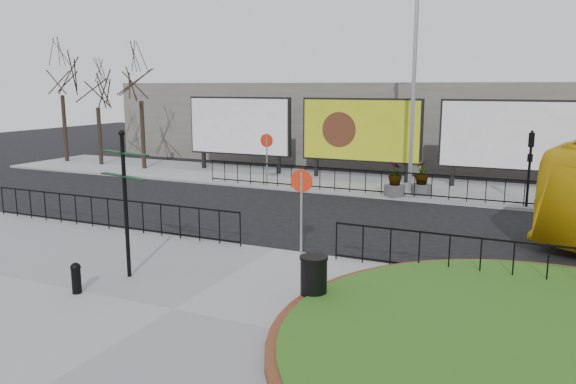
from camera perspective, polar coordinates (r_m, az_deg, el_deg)
The scene contains 24 objects.
ground at distance 16.59m, azimuth -1.30°, elevation -6.16°, with size 90.00×90.00×0.00m, color black.
pavement_near at distance 12.53m, azimuth -11.55°, elevation -11.84°, with size 30.00×10.00×0.12m, color gray.
pavement_far at distance 27.59m, azimuth 9.63°, elevation 0.66°, with size 44.00×6.00×0.12m, color gray.
brick_edge at distance 11.28m, azimuth 25.97°, elevation -14.56°, with size 10.40×10.40×0.18m, color brown.
grass_lawn at distance 11.27m, azimuth 25.98°, elevation -14.47°, with size 10.00×10.00×0.22m, color #255516.
railing_near_left at distance 19.50m, azimuth -17.80°, elevation -2.08°, with size 10.00×0.10×1.10m, color black, non-canonical shape.
railing_near_right at distance 14.59m, azimuth 21.92°, elevation -6.60°, with size 9.00×0.10×1.10m, color black, non-canonical shape.
railing_far at distance 24.67m, azimuth 10.29°, elevation 0.88°, with size 18.00×0.10×1.10m, color black, non-canonical shape.
speed_sign_far at distance 26.68m, azimuth -2.17°, elevation 4.49°, with size 0.64×0.07×2.47m.
speed_sign_near at distance 15.38m, azimuth 1.38°, elevation -0.16°, with size 0.64×0.07×2.47m.
billboard_left at distance 31.40m, azimuth -4.98°, elevation 6.65°, with size 6.20×0.31×4.10m.
billboard_mid at distance 28.61m, azimuth 7.39°, elevation 6.20°, with size 6.20×0.31×4.10m.
billboard_right at distance 27.38m, azimuth 21.58°, elevation 5.34°, with size 6.20×0.31×4.10m.
lamp_post at distance 25.85m, azimuth 12.66°, elevation 10.50°, with size 0.74×0.18×9.23m.
signal_pole_a at distance 23.78m, azimuth 23.38°, elevation 3.29°, with size 0.22×0.26×3.00m.
tree_left at distance 33.23m, azimuth -14.66°, elevation 8.33°, with size 2.00×2.00×7.00m, color #2D2119, non-canonical shape.
tree_mid at distance 35.78m, azimuth -18.72°, elevation 7.62°, with size 2.00×2.00×6.20m, color #2D2119, non-canonical shape.
tree_far at distance 38.01m, azimuth -21.91°, elevation 8.55°, with size 2.00×2.00×7.50m, color #2D2119, non-canonical shape.
building_backdrop at distance 37.01m, azimuth 13.82°, elevation 6.85°, with size 40.00×10.00×5.00m, color slate.
fingerpost_sign at distance 14.24m, azimuth -16.25°, elevation 0.23°, with size 1.71×0.70×3.67m.
bollard at distance 13.89m, azimuth -20.73°, elevation -8.04°, with size 0.24×0.24×0.73m.
litter_bin at distance 12.50m, azimuth 2.63°, elevation -8.81°, with size 0.63×0.63×1.04m.
planter_b at distance 24.71m, azimuth 10.80°, elevation 0.98°, with size 0.90×0.90×1.51m.
planter_c at distance 25.23m, azimuth 13.42°, elevation 1.18°, with size 0.87×0.87×1.54m.
Camera 1 is at (6.94, -14.28, 4.83)m, focal length 35.00 mm.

